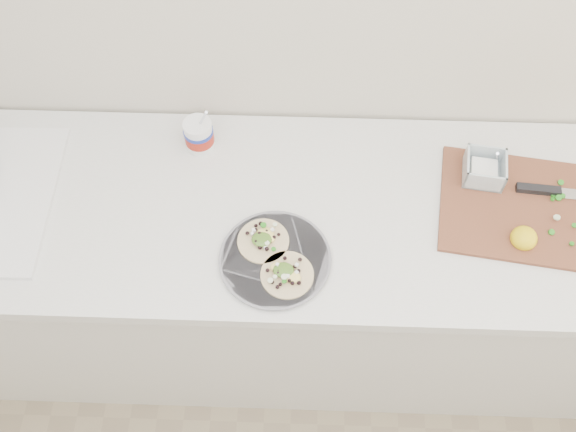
{
  "coord_description": "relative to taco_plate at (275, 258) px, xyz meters",
  "views": [
    {
      "loc": [
        0.01,
        0.47,
        2.36
      ],
      "look_at": [
        -0.02,
        1.35,
        0.96
      ],
      "focal_mm": 40.0,
      "sensor_mm": 36.0,
      "label": 1
    }
  ],
  "objects": [
    {
      "name": "counter",
      "position": [
        0.05,
        0.18,
        -0.47
      ],
      "size": [
        2.44,
        0.66,
        0.9
      ],
      "color": "silver",
      "rests_on": "ground"
    },
    {
      "name": "tub",
      "position": [
        -0.23,
        0.37,
        0.05
      ],
      "size": [
        0.08,
        0.08,
        0.19
      ],
      "rotation": [
        0.0,
        0.0,
        0.04
      ],
      "color": "white",
      "rests_on": "counter"
    },
    {
      "name": "taco_plate",
      "position": [
        0.0,
        0.0,
        0.0
      ],
      "size": [
        0.29,
        0.29,
        0.04
      ],
      "rotation": [
        0.0,
        0.0,
        0.33
      ],
      "color": "slate",
      "rests_on": "counter"
    },
    {
      "name": "cutboard",
      "position": [
        0.68,
        0.19,
        0.0
      ],
      "size": [
        0.54,
        0.41,
        0.08
      ],
      "rotation": [
        0.0,
        0.0,
        -0.14
      ],
      "color": "brown",
      "rests_on": "counter"
    }
  ]
}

